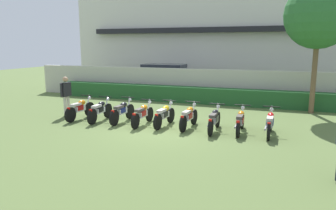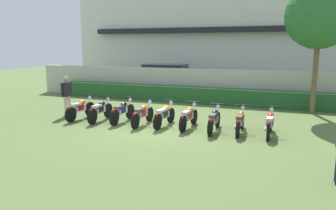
{
  "view_description": "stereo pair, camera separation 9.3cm",
  "coord_description": "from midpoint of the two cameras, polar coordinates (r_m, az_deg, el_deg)",
  "views": [
    {
      "loc": [
        4.3,
        -10.85,
        3.12
      ],
      "look_at": [
        0.0,
        0.86,
        0.79
      ],
      "focal_mm": 34.44,
      "sensor_mm": 36.0,
      "label": 1
    },
    {
      "loc": [
        4.39,
        -10.82,
        3.12
      ],
      "look_at": [
        0.0,
        0.86,
        0.79
      ],
      "focal_mm": 34.44,
      "sensor_mm": 36.0,
      "label": 2
    }
  ],
  "objects": [
    {
      "name": "ground",
      "position": [
        12.08,
        -1.22,
        -4.41
      ],
      "size": [
        60.0,
        60.0,
        0.0
      ],
      "primitive_type": "plane",
      "color": "#566B38"
    },
    {
      "name": "building",
      "position": [
        25.77,
        11.12,
        12.15
      ],
      "size": [
        22.97,
        6.5,
        7.85
      ],
      "color": "silver",
      "rests_on": "ground"
    },
    {
      "name": "compound_wall",
      "position": [
        18.21,
        6.65,
        3.49
      ],
      "size": [
        21.82,
        0.3,
        1.81
      ],
      "primitive_type": "cube",
      "color": "#BCB7A8",
      "rests_on": "ground"
    },
    {
      "name": "hedge_row",
      "position": [
        17.61,
        6.06,
        1.71
      ],
      "size": [
        17.45,
        0.7,
        0.87
      ],
      "primitive_type": "cube",
      "color": "#235628",
      "rests_on": "ground"
    },
    {
      "name": "parked_car",
      "position": [
        21.45,
        0.0,
        4.7
      ],
      "size": [
        4.55,
        2.18,
        1.89
      ],
      "rotation": [
        0.0,
        0.0,
        0.03
      ],
      "color": "#9EA3A8",
      "rests_on": "ground"
    },
    {
      "name": "tree_near_inspector",
      "position": [
        16.19,
        25.43,
        14.17
      ],
      "size": [
        3.01,
        3.01,
        5.94
      ],
      "color": "brown",
      "rests_on": "ground"
    },
    {
      "name": "motorcycle_in_row_0",
      "position": [
        14.21,
        -15.06,
        -0.61
      ],
      "size": [
        0.6,
        1.94,
        0.98
      ],
      "rotation": [
        0.0,
        0.0,
        1.53
      ],
      "color": "black",
      "rests_on": "ground"
    },
    {
      "name": "motorcycle_in_row_1",
      "position": [
        13.67,
        -11.7,
        -0.9
      ],
      "size": [
        0.6,
        1.92,
        0.97
      ],
      "rotation": [
        0.0,
        0.0,
        1.6
      ],
      "color": "black",
      "rests_on": "ground"
    },
    {
      "name": "motorcycle_in_row_2",
      "position": [
        13.32,
        -7.9,
        -1.08
      ],
      "size": [
        0.6,
        1.96,
        0.98
      ],
      "rotation": [
        0.0,
        0.0,
        1.55
      ],
      "color": "black",
      "rests_on": "ground"
    },
    {
      "name": "motorcycle_in_row_3",
      "position": [
        12.75,
        -4.31,
        -1.58
      ],
      "size": [
        0.6,
        1.92,
        0.96
      ],
      "rotation": [
        0.0,
        0.0,
        1.56
      ],
      "color": "black",
      "rests_on": "ground"
    },
    {
      "name": "motorcycle_in_row_4",
      "position": [
        12.52,
        -0.44,
        -1.76
      ],
      "size": [
        0.6,
        1.87,
        0.96
      ],
      "rotation": [
        0.0,
        0.0,
        1.51
      ],
      "color": "black",
      "rests_on": "ground"
    },
    {
      "name": "motorcycle_in_row_5",
      "position": [
        12.24,
        3.89,
        -2.07
      ],
      "size": [
        0.6,
        1.88,
        0.96
      ],
      "rotation": [
        0.0,
        0.0,
        1.52
      ],
      "color": "black",
      "rests_on": "ground"
    },
    {
      "name": "motorcycle_in_row_6",
      "position": [
        11.88,
        8.39,
        -2.57
      ],
      "size": [
        0.6,
        1.93,
        0.96
      ],
      "rotation": [
        0.0,
        0.0,
        1.59
      ],
      "color": "black",
      "rests_on": "ground"
    },
    {
      "name": "motorcycle_in_row_7",
      "position": [
        11.86,
        12.89,
        -2.77
      ],
      "size": [
        0.6,
        1.89,
        0.95
      ],
      "rotation": [
        0.0,
        0.0,
        1.59
      ],
      "color": "black",
      "rests_on": "ground"
    },
    {
      "name": "motorcycle_in_row_8",
      "position": [
        11.75,
        17.8,
        -3.07
      ],
      "size": [
        0.6,
        1.87,
        0.97
      ],
      "rotation": [
        0.0,
        0.0,
        1.56
      ],
      "color": "black",
      "rests_on": "ground"
    },
    {
      "name": "inspector_person",
      "position": [
        15.11,
        -17.35,
        2.18
      ],
      "size": [
        0.24,
        0.7,
        1.75
      ],
      "color": "beige",
      "rests_on": "ground"
    }
  ]
}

